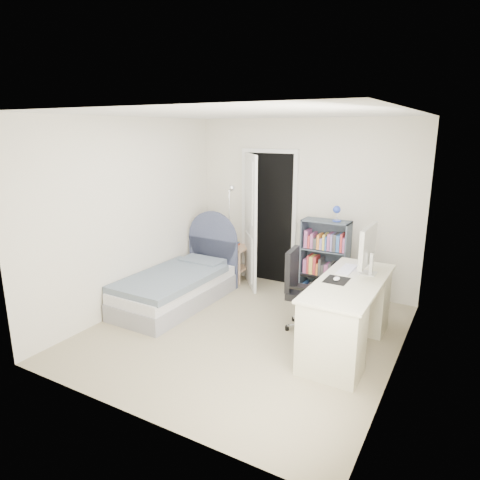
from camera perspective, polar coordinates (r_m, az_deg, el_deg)
The scene contains 8 objects.
room_shell at distance 4.78m, azimuth 0.61°, elevation 1.34°, with size 3.50×3.70×2.60m.
door at distance 6.48m, azimuth 2.28°, elevation 2.91°, with size 0.92×0.67×2.06m.
bed at distance 6.01m, azimuth -8.11°, elevation -5.88°, with size 0.91×1.88×1.15m.
nightstand at distance 6.79m, azimuth -0.81°, elevation -1.86°, with size 0.44×0.44×0.64m.
floor_lamp at distance 6.48m, azimuth -1.31°, elevation -0.70°, with size 0.22×0.22×1.56m.
bookcase at distance 6.04m, azimuth 11.29°, elevation -3.14°, with size 0.64×0.28×1.37m.
desk at distance 4.83m, azimuth 14.25°, elevation -9.23°, with size 0.65×1.62×1.33m.
office_chair at distance 5.17m, azimuth 8.14°, elevation -6.06°, with size 0.51×0.53×0.98m.
Camera 1 is at (2.25, -4.08, 2.35)m, focal length 32.00 mm.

